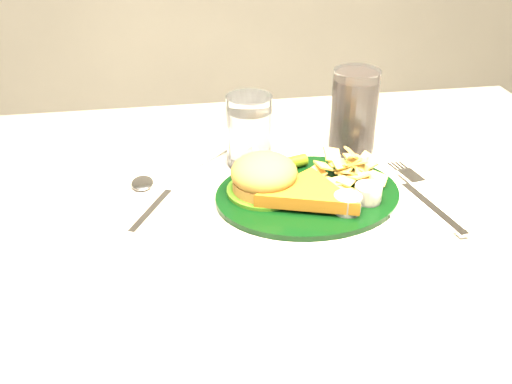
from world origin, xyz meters
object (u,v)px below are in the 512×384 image
water_glass (249,131)px  cola_glass (354,111)px  table (263,378)px  dinner_plate (309,178)px  fork_napkin (430,204)px

water_glass → cola_glass: size_ratio=0.82×
cola_glass → table: bearing=-140.8°
table → dinner_plate: dinner_plate is taller
dinner_plate → cola_glass: (0.11, 0.14, 0.04)m
cola_glass → dinner_plate: bearing=-127.8°
dinner_plate → cola_glass: bearing=45.6°
water_glass → dinner_plate: bearing=-60.3°
cola_glass → fork_napkin: bearing=-75.1°
table → cola_glass: 0.50m
water_glass → cola_glass: cola_glass is taller
dinner_plate → cola_glass: size_ratio=1.95×
fork_napkin → water_glass: bearing=131.5°
fork_napkin → cola_glass: bearing=94.1°
dinner_plate → fork_napkin: 0.18m
cola_glass → fork_napkin: (0.05, -0.20, -0.06)m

